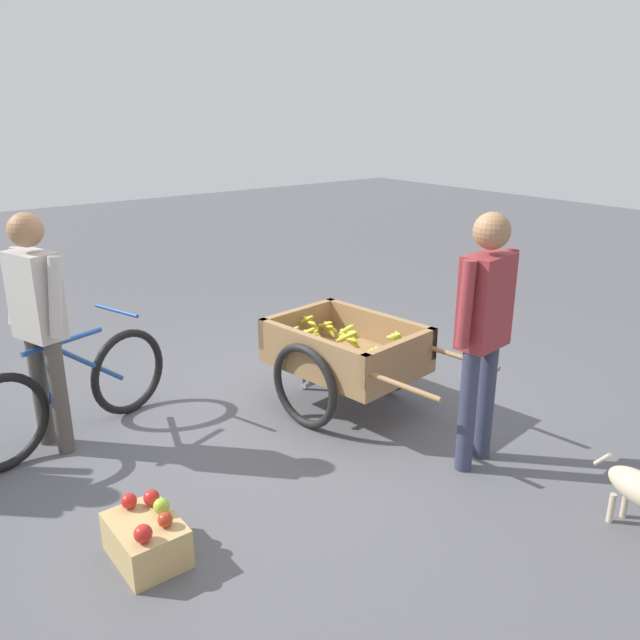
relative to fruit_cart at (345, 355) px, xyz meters
name	(u,v)px	position (x,y,z in m)	size (l,w,h in m)	color
ground_plane	(303,416)	(0.08, 0.35, -0.44)	(24.00, 24.00, 0.00)	#56565B
fruit_cart	(345,355)	(0.00, 0.00, 0.00)	(1.73, 1.01, 0.72)	#937047
vendor_person	(484,320)	(-1.14, -0.15, 0.56)	(0.24, 0.57, 1.66)	#333851
bicycle	(71,392)	(0.80, 1.82, -0.09)	(0.63, 1.60, 0.85)	black
cyclist_person	(38,313)	(0.76, 1.96, 0.53)	(0.50, 0.29, 1.62)	#4C4742
apple_crate	(147,537)	(-0.71, 1.94, -0.31)	(0.44, 0.32, 0.31)	tan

